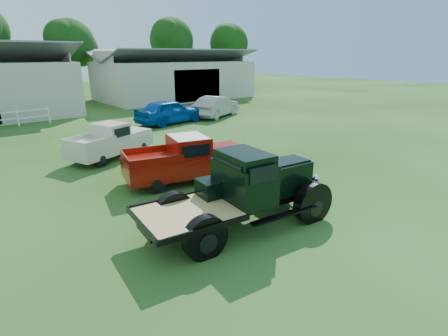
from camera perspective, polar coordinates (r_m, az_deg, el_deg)
ground at (r=11.47m, az=3.01°, el=-6.65°), size 120.00×120.00×0.00m
shed_right at (r=40.63m, az=-8.05°, el=14.87°), size 16.80×9.20×5.20m
tree_c at (r=42.44m, az=-23.54°, el=16.31°), size 5.40×5.40×9.00m
tree_d at (r=48.63m, az=-8.45°, el=18.19°), size 6.00×6.00×10.00m
tree_e at (r=51.63m, az=0.80°, el=18.09°), size 5.70×5.70×9.50m
vintage_flatbed at (r=9.92m, az=2.76°, el=-3.71°), size 5.85×2.84×2.23m
red_pickup at (r=13.73m, az=-6.13°, el=1.55°), size 5.28×3.02×1.81m
white_pickup at (r=17.70m, az=-18.06°, el=4.22°), size 4.77×3.28×1.63m
misc_car_blue at (r=25.68m, az=-8.89°, el=9.12°), size 5.34×2.70×1.74m
misc_car_grey at (r=28.25m, az=-1.26°, el=10.03°), size 5.23×3.63×1.63m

